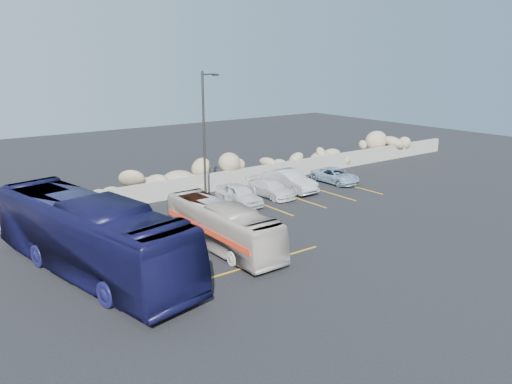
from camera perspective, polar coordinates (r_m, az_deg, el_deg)
ground at (r=22.11m, az=1.47°, el=-8.11°), size 90.00×90.00×0.00m
seawall at (r=31.73m, az=-11.99°, el=-0.07°), size 60.00×0.40×1.20m
riprap_pile at (r=32.62m, az=-12.94°, el=1.55°), size 54.00×2.80×2.60m
parking_lines at (r=28.92m, az=1.93°, el=-2.45°), size 18.16×9.36×0.01m
lamppost at (r=29.96m, az=-5.88°, el=6.52°), size 1.14×0.18×8.00m
vintage_bus at (r=23.47m, az=-3.91°, el=-3.89°), size 1.85×7.82×2.18m
tour_coach at (r=21.65m, az=-18.46°, el=-4.77°), size 4.97×12.07×3.28m
car_a at (r=30.53m, az=-1.95°, el=-0.28°), size 1.54×3.73×1.27m
car_b at (r=33.70m, az=3.86°, el=1.30°), size 1.61×4.34×1.42m
car_c at (r=32.28m, az=1.69°, el=0.41°), size 1.59×3.77×1.09m
car_d at (r=36.30m, az=9.07°, el=1.85°), size 1.84×3.83×1.05m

